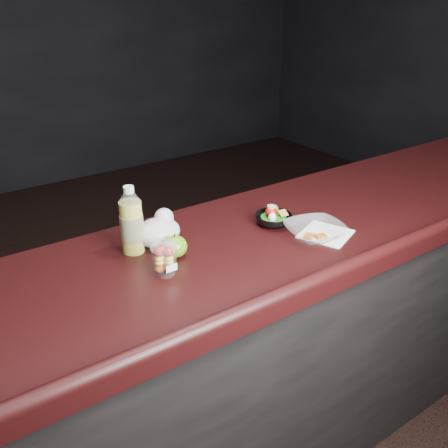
{
  "coord_description": "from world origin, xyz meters",
  "views": [
    {
      "loc": [
        -0.83,
        -0.91,
        1.81
      ],
      "look_at": [
        0.02,
        0.31,
        1.1
      ],
      "focal_mm": 40.0,
      "sensor_mm": 36.0,
      "label": 1
    }
  ],
  "objects_px": {
    "lemonade_bottle": "(132,225)",
    "takeout_bowl": "(315,232)",
    "green_apple": "(175,247)",
    "snack_bowl": "(273,219)",
    "fruit_cup": "(165,257)"
  },
  "relations": [
    {
      "from": "lemonade_bottle",
      "to": "takeout_bowl",
      "type": "xyz_separation_m",
      "value": [
        0.55,
        -0.28,
        -0.07
      ]
    },
    {
      "from": "lemonade_bottle",
      "to": "green_apple",
      "type": "distance_m",
      "value": 0.16
    },
    {
      "from": "lemonade_bottle",
      "to": "takeout_bowl",
      "type": "relative_size",
      "value": 0.93
    },
    {
      "from": "snack_bowl",
      "to": "takeout_bowl",
      "type": "bearing_deg",
      "value": -73.85
    },
    {
      "from": "fruit_cup",
      "to": "green_apple",
      "type": "distance_m",
      "value": 0.11
    },
    {
      "from": "green_apple",
      "to": "snack_bowl",
      "type": "bearing_deg",
      "value": 0.09
    },
    {
      "from": "lemonade_bottle",
      "to": "green_apple",
      "type": "relative_size",
      "value": 2.82
    },
    {
      "from": "takeout_bowl",
      "to": "snack_bowl",
      "type": "bearing_deg",
      "value": 106.15
    },
    {
      "from": "green_apple",
      "to": "snack_bowl",
      "type": "xyz_separation_m",
      "value": [
        0.41,
        0.0,
        -0.01
      ]
    },
    {
      "from": "fruit_cup",
      "to": "takeout_bowl",
      "type": "height_order",
      "value": "fruit_cup"
    },
    {
      "from": "green_apple",
      "to": "lemonade_bottle",
      "type": "bearing_deg",
      "value": 130.69
    },
    {
      "from": "lemonade_bottle",
      "to": "takeout_bowl",
      "type": "bearing_deg",
      "value": -26.49
    },
    {
      "from": "lemonade_bottle",
      "to": "fruit_cup",
      "type": "xyz_separation_m",
      "value": [
        0.01,
        -0.19,
        -0.04
      ]
    },
    {
      "from": "lemonade_bottle",
      "to": "fruit_cup",
      "type": "relative_size",
      "value": 1.93
    },
    {
      "from": "lemonade_bottle",
      "to": "fruit_cup",
      "type": "bearing_deg",
      "value": -85.73
    }
  ]
}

